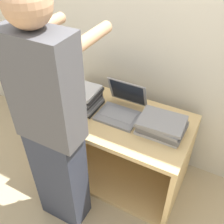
# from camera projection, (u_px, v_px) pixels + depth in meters

# --- Properties ---
(ground_plane) EXTENTS (12.00, 12.00, 0.00)m
(ground_plane) POSITION_uv_depth(u_px,v_px,m) (100.00, 199.00, 2.22)
(ground_plane) COLOR tan
(wall_back) EXTENTS (8.00, 0.05, 2.40)m
(wall_back) POSITION_uv_depth(u_px,v_px,m) (144.00, 32.00, 1.98)
(wall_back) COLOR beige
(wall_back) RESTS_ON ground_plane
(cart) EXTENTS (1.14, 0.65, 0.67)m
(cart) POSITION_uv_depth(u_px,v_px,m) (121.00, 142.00, 2.28)
(cart) COLOR tan
(cart) RESTS_ON ground_plane
(laptop_open) EXTENTS (0.32, 0.33, 0.25)m
(laptop_open) POSITION_uv_depth(u_px,v_px,m) (121.00, 108.00, 2.02)
(laptop_open) COLOR gray
(laptop_open) RESTS_ON cart
(laptop_stack_left) EXTENTS (0.34, 0.27, 0.16)m
(laptop_stack_left) POSITION_uv_depth(u_px,v_px,m) (79.00, 97.00, 2.09)
(laptop_stack_left) COLOR #232326
(laptop_stack_left) RESTS_ON cart
(laptop_stack_right) EXTENTS (0.33, 0.26, 0.12)m
(laptop_stack_right) POSITION_uv_depth(u_px,v_px,m) (162.00, 126.00, 1.86)
(laptop_stack_right) COLOR #B7B7BC
(laptop_stack_right) RESTS_ON cart
(person) EXTENTS (0.40, 0.53, 1.74)m
(person) POSITION_uv_depth(u_px,v_px,m) (52.00, 130.00, 1.60)
(person) COLOR #2D3342
(person) RESTS_ON ground_plane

